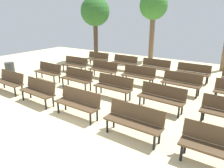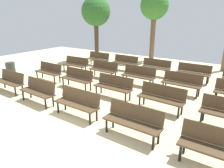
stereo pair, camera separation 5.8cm
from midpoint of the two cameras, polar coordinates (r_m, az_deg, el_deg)
The scene contains 21 objects.
ground_plane at distance 5.97m, azimuth -19.80°, elevation -14.15°, with size 24.89×24.89×0.00m, color beige.
bench_r0_c0 at distance 9.75m, azimuth -26.23°, elevation 0.95°, with size 1.61×0.51×0.87m.
bench_r0_c1 at distance 8.06m, azimuth -19.54°, elevation -1.55°, with size 1.62×0.56×0.87m.
bench_r0_c2 at distance 6.67m, azimuth -9.23°, elevation -4.83°, with size 1.61×0.52×0.87m.
bench_r0_c3 at distance 5.53m, azimuth 6.17°, elevation -9.79°, with size 1.61×0.52×0.87m.
bench_r0_c4 at distance 5.02m, azimuth 27.79°, elevation -15.16°, with size 1.60×0.48×0.87m.
bench_r1_c0 at distance 10.75m, azimuth -16.98°, elevation 3.54°, with size 1.62×0.57×0.87m.
bench_r1_c1 at distance 9.28m, azimuth -9.42°, elevation 1.83°, with size 1.62×0.55×0.87m.
bench_r1_c2 at distance 8.09m, azimuth 0.67°, elevation -0.38°, with size 1.61×0.52×0.87m.
bench_r1_c3 at distance 7.19m, azimuth 13.78°, elevation -3.39°, with size 1.62×0.57×0.87m.
bench_r2_c0 at distance 12.03m, azimuth -10.02°, elevation 5.59°, with size 1.60×0.48×0.87m.
bench_r2_c1 at distance 10.70m, azimuth -2.17°, elevation 4.28°, with size 1.62×0.57×0.87m.
bench_r2_c2 at distance 9.68m, azimuth 7.56°, elevation 2.62°, with size 1.61×0.51×0.87m.
bench_r2_c3 at distance 8.99m, azimuth 18.92°, elevation 0.53°, with size 1.62×0.54×0.87m.
bench_r3_c0 at distance 13.45m, azimuth -3.78°, elevation 7.16°, with size 1.62×0.57×0.87m.
bench_r3_c1 at distance 12.34m, azimuth 3.75°, elevation 6.14°, with size 1.62×0.55×0.87m.
bench_r3_c2 at distance 11.45m, azimuth 12.17°, elevation 4.82°, with size 1.62×0.54×0.87m.
bench_r3_c3 at distance 10.85m, azimuth 21.80°, elevation 3.15°, with size 1.61×0.53×0.87m.
tree_0 at distance 14.99m, azimuth -4.36°, elevation 19.23°, with size 1.99×1.99×4.41m.
tree_2 at distance 15.20m, azimuth 11.78°, elevation 20.17°, with size 1.91×1.91×4.75m.
trash_bin at distance 11.62m, azimuth -26.09°, elevation 3.26°, with size 0.45×0.45×0.90m, color #383D38.
Camera 2 is at (4.27, -2.82, 3.10)m, focal length 32.96 mm.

